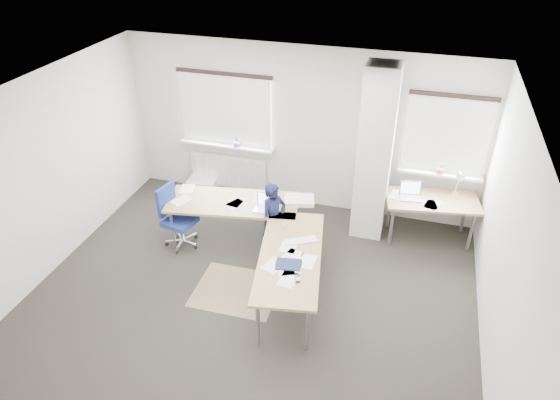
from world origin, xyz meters
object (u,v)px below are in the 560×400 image
(desk_side, at_px, (432,202))
(task_chair, at_px, (179,229))
(person, at_px, (274,220))
(desk_main, at_px, (263,228))

(desk_side, distance_m, task_chair, 3.96)
(task_chair, relative_size, person, 0.83)
(task_chair, height_order, person, person)
(task_chair, xyz_separation_m, person, (1.48, 0.21, 0.32))
(desk_side, height_order, person, desk_side)
(task_chair, bearing_deg, person, 20.24)
(desk_side, xyz_separation_m, task_chair, (-3.73, -1.27, -0.40))
(desk_side, xyz_separation_m, person, (-2.24, -1.06, -0.08))
(desk_side, distance_m, person, 2.48)
(desk_main, distance_m, task_chair, 1.50)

